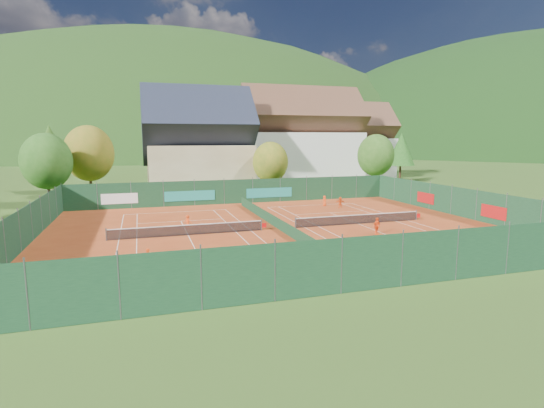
{
  "coord_description": "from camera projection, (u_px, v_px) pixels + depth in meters",
  "views": [
    {
      "loc": [
        -11.6,
        -35.23,
        8.08
      ],
      "look_at": [
        0.0,
        2.0,
        2.0
      ],
      "focal_mm": 28.0,
      "sensor_mm": 36.0,
      "label": 1
    }
  ],
  "objects": [
    {
      "name": "fence_west",
      "position": [
        26.0,
        227.0,
        31.78
      ],
      "size": [
        0.04,
        32.0,
        3.0
      ],
      "color": "#153B25",
      "rests_on": "ground"
    },
    {
      "name": "tree_east_mid",
      "position": [
        401.0,
        149.0,
        77.14
      ],
      "size": [
        5.04,
        5.04,
        9.0
      ],
      "color": "#492A1A",
      "rests_on": "ground"
    },
    {
      "name": "loose_ball_0",
      "position": [
        219.0,
        255.0,
        29.54
      ],
      "size": [
        0.07,
        0.07,
        0.07
      ],
      "primitive_type": "sphere",
      "color": "#CCD833",
      "rests_on": "ground"
    },
    {
      "name": "player_left_far",
      "position": [
        188.0,
        221.0,
        38.52
      ],
      "size": [
        0.87,
        0.76,
        1.17
      ],
      "primitive_type": "imported",
      "rotation": [
        0.0,
        0.0,
        2.6
      ],
      "color": "#FD4E16",
      "rests_on": "ground"
    },
    {
      "name": "loose_ball_1",
      "position": [
        440.0,
        257.0,
        29.01
      ],
      "size": [
        0.07,
        0.07,
        0.07
      ],
      "primitive_type": "sphere",
      "color": "#CCD833",
      "rests_on": "ground"
    },
    {
      "name": "tennis_net_left",
      "position": [
        190.0,
        229.0,
        35.5
      ],
      "size": [
        13.3,
        0.1,
        1.02
      ],
      "color": "#59595B",
      "rests_on": "ground"
    },
    {
      "name": "tree_west_front",
      "position": [
        46.0,
        161.0,
        49.46
      ],
      "size": [
        5.72,
        5.72,
        8.69
      ],
      "color": "#452D18",
      "rests_on": "ground"
    },
    {
      "name": "loose_ball_4",
      "position": [
        380.0,
        233.0,
        36.15
      ],
      "size": [
        0.07,
        0.07,
        0.07
      ],
      "primitive_type": "sphere",
      "color": "#CCD833",
      "rests_on": "ground"
    },
    {
      "name": "fence_north",
      "position": [
        235.0,
        192.0,
        52.62
      ],
      "size": [
        40.0,
        0.1,
        3.0
      ],
      "color": "#14371F",
      "rests_on": "ground"
    },
    {
      "name": "player_right_far_a",
      "position": [
        324.0,
        201.0,
        50.82
      ],
      "size": [
        0.74,
        0.65,
        1.26
      ],
      "primitive_type": "imported",
      "rotation": [
        0.0,
        0.0,
        3.64
      ],
      "color": "#FA4F16",
      "rests_on": "ground"
    },
    {
      "name": "tennis_net_right",
      "position": [
        360.0,
        219.0,
        40.21
      ],
      "size": [
        13.3,
        0.1,
        1.02
      ],
      "color": "#59595B",
      "rests_on": "ground"
    },
    {
      "name": "tree_east_front",
      "position": [
        376.0,
        155.0,
        66.75
      ],
      "size": [
        5.72,
        5.72,
        8.69
      ],
      "color": "#4B341B",
      "rests_on": "ground"
    },
    {
      "name": "court_divider",
      "position": [
        279.0,
        224.0,
        37.81
      ],
      "size": [
        0.03,
        28.8,
        1.0
      ],
      "color": "#14371F",
      "rests_on": "ground"
    },
    {
      "name": "mountain_backdrop",
      "position": [
        207.0,
        213.0,
        272.63
      ],
      "size": [
        820.0,
        530.0,
        242.0
      ],
      "color": "black",
      "rests_on": "ground"
    },
    {
      "name": "tree_west_back",
      "position": [
        50.0,
        147.0,
        61.87
      ],
      "size": [
        5.6,
        5.6,
        10.0
      ],
      "color": "#472D19",
      "rests_on": "ground"
    },
    {
      "name": "player_left_near",
      "position": [
        148.0,
        259.0,
        26.07
      ],
      "size": [
        0.53,
        0.38,
        1.38
      ],
      "primitive_type": "imported",
      "rotation": [
        0.0,
        0.0,
        0.09
      ],
      "color": "#EA4C14",
      "rests_on": "ground"
    },
    {
      "name": "tree_center",
      "position": [
        270.0,
        162.0,
        59.68
      ],
      "size": [
        5.01,
        5.01,
        7.6
      ],
      "color": "#4C351B",
      "rests_on": "ground"
    },
    {
      "name": "fence_south",
      "position": [
        372.0,
        263.0,
        22.56
      ],
      "size": [
        40.0,
        0.04,
        3.0
      ],
      "color": "#143920",
      "rests_on": "ground"
    },
    {
      "name": "court_markings_left",
      "position": [
        188.0,
        235.0,
        35.53
      ],
      "size": [
        11.03,
        23.83,
        0.0
      ],
      "color": "white",
      "rests_on": "ground"
    },
    {
      "name": "hotel_block_b",
      "position": [
        350.0,
        145.0,
        87.2
      ],
      "size": [
        17.28,
        10.0,
        15.5
      ],
      "color": "silver",
      "rests_on": "ground"
    },
    {
      "name": "loose_ball_3",
      "position": [
        219.0,
        215.0,
        44.88
      ],
      "size": [
        0.07,
        0.07,
        0.07
      ],
      "primitive_type": "sphere",
      "color": "#CCD833",
      "rests_on": "ground"
    },
    {
      "name": "player_right_far_b",
      "position": [
        340.0,
        202.0,
        49.53
      ],
      "size": [
        1.2,
        0.39,
        1.29
      ],
      "primitive_type": "imported",
      "rotation": [
        0.0,
        0.0,
        3.15
      ],
      "color": "#E95014",
      "rests_on": "ground"
    },
    {
      "name": "player_right_near",
      "position": [
        377.0,
        226.0,
        35.67
      ],
      "size": [
        0.94,
        0.62,
        1.48
      ],
      "primitive_type": "imported",
      "rotation": [
        0.0,
        0.0,
        0.32
      ],
      "color": "#FE5416",
      "rests_on": "ground"
    },
    {
      "name": "ball_hopper",
      "position": [
        493.0,
        241.0,
        31.36
      ],
      "size": [
        0.34,
        0.34,
        0.8
      ],
      "color": "slate",
      "rests_on": "ground"
    },
    {
      "name": "tree_west_mid",
      "position": [
        89.0,
        153.0,
        56.19
      ],
      "size": [
        6.44,
        6.44,
        9.78
      ],
      "color": "#402617",
      "rests_on": "ground"
    },
    {
      "name": "court_markings_right",
      "position": [
        359.0,
        224.0,
        40.24
      ],
      "size": [
        11.03,
        23.83,
        0.0
      ],
      "color": "white",
      "rests_on": "ground"
    },
    {
      "name": "hotel_block_a",
      "position": [
        301.0,
        142.0,
        75.42
      ],
      "size": [
        21.6,
        11.0,
        17.25
      ],
      "color": "silver",
      "rests_on": "ground"
    },
    {
      "name": "ground",
      "position": [
        279.0,
        230.0,
        37.89
      ],
      "size": [
        600.0,
        600.0,
        0.0
      ],
      "primitive_type": "plane",
      "color": "#2D4D18",
      "rests_on": "ground"
    },
    {
      "name": "clay_pad",
      "position": [
        279.0,
        229.0,
        37.89
      ],
      "size": [
        40.0,
        32.0,
        0.01
      ],
      "primitive_type": "cube",
      "color": "#9F3A17",
      "rests_on": "ground"
    },
    {
      "name": "tree_east_back",
      "position": [
        342.0,
        145.0,
        82.23
      ],
      "size": [
        7.15,
        7.15,
        10.86
      ],
      "color": "#432A18",
      "rests_on": "ground"
    },
    {
      "name": "chalet",
      "position": [
        198.0,
        148.0,
        64.29
      ],
      "size": [
        16.2,
        12.0,
        16.0
      ],
      "color": "beige",
      "rests_on": "ground"
    },
    {
      "name": "loose_ball_2",
      "position": [
        269.0,
        224.0,
        39.91
      ],
      "size": [
        0.07,
        0.07,
        0.07
      ],
      "primitive_type": "sphere",
      "color": "#CCD833",
      "rests_on": "ground"
    },
    {
      "name": "player_left_mid",
      "position": [
        234.0,
        258.0,
        26.72
      ],
      "size": [
        0.69,
        0.62,
        1.18
      ],
      "primitive_type": "imported",
      "rotation": [
        0.0,
        0.0,
        -0.36
      ],
      "color": "#E35814",
      "rests_on": "ground"
    },
    {
      "name": "fence_east",
      "position": [
        463.0,
        203.0,
        43.59
      ],
      "size": [
        0.09,
        32.0,
        3.0
      ],
      "color": "#153B22",
      "rests_on": "ground"
    }
  ]
}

